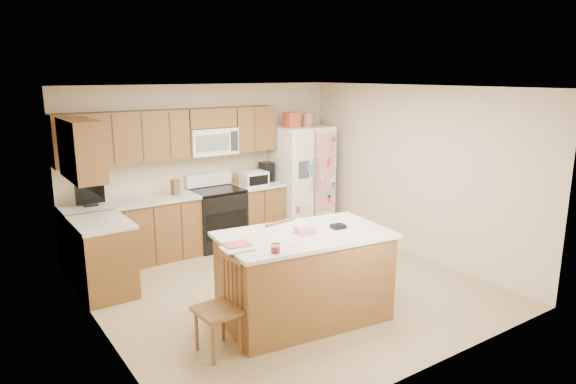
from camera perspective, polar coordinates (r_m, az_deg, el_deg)
ground at (r=6.65m, az=-0.10°, el=-10.52°), size 4.50×4.50×0.00m
room_shell at (r=6.22m, az=-0.11°, el=1.75°), size 4.60×4.60×2.52m
cabinetry at (r=7.46m, az=-14.24°, el=-0.88°), size 3.36×1.56×2.15m
stove at (r=8.07m, az=-7.89°, el=-2.77°), size 0.76×0.65×1.13m
refrigerator at (r=8.71m, az=1.47°, el=1.54°), size 0.90×0.79×2.04m
island at (r=5.67m, az=1.79°, el=-9.34°), size 1.97×1.27×1.08m
windsor_chair_left at (r=5.09m, az=-7.59°, el=-12.73°), size 0.41×0.43×0.96m
windsor_chair_back at (r=6.12m, az=-1.88°, el=-7.80°), size 0.50×0.48×1.02m
windsor_chair_right at (r=6.37m, az=8.78°, el=-7.55°), size 0.43×0.44×0.92m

